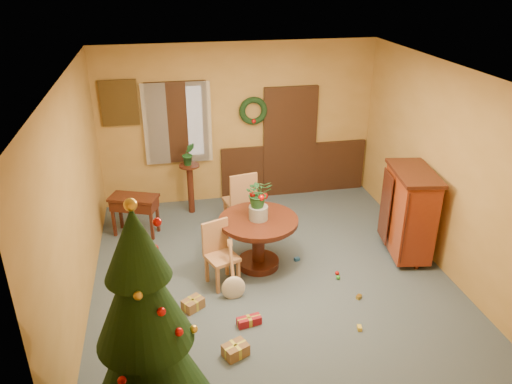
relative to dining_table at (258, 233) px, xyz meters
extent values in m
plane|color=#35434E|center=(0.13, -0.31, -0.55)|extent=(5.50, 5.50, 0.00)
plane|color=silver|center=(0.13, -0.31, 2.35)|extent=(5.50, 5.50, 0.00)
plane|color=olive|center=(0.13, 2.44, 0.90)|extent=(5.00, 0.00, 5.00)
plane|color=olive|center=(0.13, -3.06, 0.90)|extent=(5.00, 0.00, 5.00)
plane|color=olive|center=(-2.37, -0.31, 0.90)|extent=(0.00, 5.50, 5.50)
plane|color=olive|center=(2.63, -0.31, 0.90)|extent=(0.00, 5.50, 5.50)
cube|color=black|center=(1.18, 2.40, -0.05)|extent=(2.80, 0.06, 1.00)
cube|color=black|center=(1.08, 2.39, 0.50)|extent=(1.00, 0.08, 2.10)
cube|color=white|center=(1.08, 2.42, 0.45)|extent=(0.80, 0.03, 1.90)
cube|color=black|center=(-0.97, 2.39, 1.00)|extent=(1.05, 0.08, 1.45)
cube|color=white|center=(-0.97, 2.42, 1.00)|extent=(0.88, 0.03, 1.25)
cube|color=white|center=(-1.35, 2.34, 1.00)|extent=(0.42, 0.02, 1.45)
cube|color=white|center=(-0.59, 2.34, 1.00)|extent=(0.42, 0.02, 1.45)
torus|color=black|center=(0.38, 2.36, 1.15)|extent=(0.51, 0.11, 0.51)
cube|color=#4C3819|center=(-1.92, 2.40, 1.40)|extent=(0.62, 0.05, 0.78)
cube|color=gray|center=(-1.92, 2.43, 1.40)|extent=(0.48, 0.02, 0.62)
cylinder|color=#32170B|center=(0.00, 0.00, 0.21)|extent=(1.14, 1.14, 0.06)
cylinder|color=#32170B|center=(0.00, 0.00, 0.14)|extent=(1.02, 1.02, 0.04)
cylinder|color=#32170B|center=(0.00, 0.00, -0.16)|extent=(0.18, 0.18, 0.63)
cylinder|color=#32170B|center=(0.00, 0.00, -0.50)|extent=(0.61, 0.61, 0.10)
cylinder|color=slate|center=(0.00, 0.00, 0.34)|extent=(0.27, 0.27, 0.20)
imported|color=#1E4C23|center=(0.00, 0.00, 0.64)|extent=(0.38, 0.33, 0.42)
cube|color=#915F3A|center=(-0.58, -0.35, -0.12)|extent=(0.51, 0.51, 0.05)
cube|color=#915F3A|center=(-0.65, -0.18, 0.13)|extent=(0.38, 0.18, 0.47)
cube|color=#915F3A|center=(-0.49, -0.14, -0.35)|extent=(0.06, 0.06, 0.41)
cube|color=#915F3A|center=(-0.79, -0.26, -0.35)|extent=(0.06, 0.06, 0.41)
cube|color=#915F3A|center=(-0.37, -0.44, -0.35)|extent=(0.06, 0.06, 0.41)
cube|color=#915F3A|center=(-0.67, -0.56, -0.35)|extent=(0.06, 0.06, 0.41)
cube|color=#915F3A|center=(-0.08, 1.20, -0.06)|extent=(0.54, 0.54, 0.05)
cube|color=#915F3A|center=(-0.04, 1.00, 0.24)|extent=(0.46, 0.13, 0.55)
cube|color=#915F3A|center=(-0.23, 0.98, -0.31)|extent=(0.06, 0.06, 0.47)
cube|color=#915F3A|center=(0.14, 1.05, -0.31)|extent=(0.06, 0.06, 0.47)
cube|color=#915F3A|center=(-0.30, 1.35, -0.31)|extent=(0.06, 0.06, 0.47)
cube|color=#915F3A|center=(0.07, 1.42, -0.31)|extent=(0.06, 0.06, 0.47)
cylinder|color=#32170B|center=(-0.83, 1.96, -0.11)|extent=(0.11, 0.11, 0.89)
cylinder|color=#32170B|center=(-0.83, 1.96, 0.35)|extent=(0.35, 0.35, 0.03)
imported|color=#19471E|center=(-0.83, 1.96, 0.57)|extent=(0.24, 0.21, 0.41)
cone|color=black|center=(-1.54, -2.55, 0.37)|extent=(1.19, 1.19, 1.41)
cone|color=black|center=(-1.54, -2.55, 1.02)|extent=(0.86, 0.86, 1.03)
cone|color=black|center=(-1.54, -2.55, 1.50)|extent=(0.56, 0.56, 0.65)
sphere|color=gold|center=(-1.54, -2.55, 1.85)|extent=(0.11, 0.11, 0.11)
cube|color=#32170B|center=(-1.79, 1.34, 0.11)|extent=(0.85, 0.63, 0.05)
cube|color=#32170B|center=(-1.79, 1.34, -0.01)|extent=(0.80, 0.58, 0.16)
cube|color=#32170B|center=(-2.11, 1.34, -0.23)|extent=(0.14, 0.27, 0.63)
cube|color=#32170B|center=(-1.46, 1.34, -0.23)|extent=(0.14, 0.27, 0.63)
cube|color=#501409|center=(2.28, -0.10, 0.16)|extent=(0.66, 1.08, 1.26)
cube|color=#32170B|center=(2.28, -0.10, 0.80)|extent=(0.73, 1.15, 0.05)
cylinder|color=#32170B|center=(2.28, -0.52, -0.50)|extent=(0.07, 0.07, 0.09)
cylinder|color=#32170B|center=(2.28, 0.33, -0.50)|extent=(0.07, 0.07, 0.09)
cube|color=brown|center=(-0.63, -1.78, -0.48)|extent=(0.33, 0.30, 0.15)
cube|color=gold|center=(-0.63, -1.78, -0.48)|extent=(0.27, 0.14, 0.15)
cube|color=gold|center=(-0.63, -1.78, -0.48)|extent=(0.12, 0.20, 0.15)
cube|color=brown|center=(-1.04, -0.83, -0.48)|extent=(0.32, 0.30, 0.14)
cube|color=gold|center=(-1.04, -0.83, -0.48)|extent=(0.24, 0.18, 0.15)
cube|color=gold|center=(-1.04, -0.83, -0.48)|extent=(0.14, 0.17, 0.15)
cube|color=maroon|center=(-0.38, -1.28, -0.50)|extent=(0.32, 0.18, 0.11)
cube|color=gold|center=(-0.38, -1.28, -0.50)|extent=(0.30, 0.07, 0.11)
cube|color=gold|center=(-0.38, -1.28, -0.50)|extent=(0.06, 0.13, 0.11)
cube|color=#215292|center=(0.60, 0.02, -0.53)|extent=(0.09, 0.07, 0.05)
sphere|color=green|center=(1.05, -0.57, -0.52)|extent=(0.06, 0.06, 0.06)
cube|color=gold|center=(0.94, -1.64, -0.53)|extent=(0.07, 0.09, 0.05)
sphere|color=#B70F0C|center=(1.07, -0.46, -0.52)|extent=(0.06, 0.06, 0.06)
cube|color=gold|center=(1.17, -1.05, -0.53)|extent=(0.09, 0.09, 0.05)
camera|label=1|loc=(-1.25, -6.16, 3.58)|focal=35.00mm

